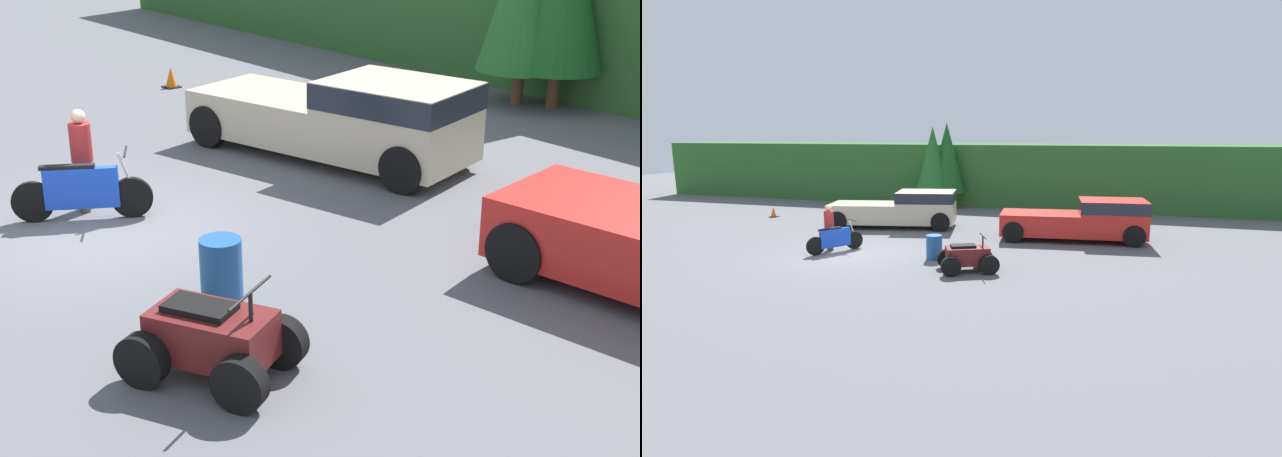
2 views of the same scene
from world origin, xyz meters
The scene contains 7 objects.
ground_plane centered at (0.00, 0.00, 0.00)m, with size 80.00×80.00×0.00m, color #5B5B60.
pickup_truck_second centered at (-0.19, 5.62, 0.95)m, with size 6.32×3.42×1.76m.
dirt_bike centered at (-0.62, 0.05, 0.49)m, with size 1.31×2.03×1.17m.
quad_atv centered at (4.97, -1.05, 0.47)m, with size 2.25×1.95×1.18m.
rider_person centered at (-1.00, 0.28, 0.97)m, with size 0.52×0.52×1.78m.
traffic_cone centered at (-8.22, 6.27, 0.25)m, with size 0.42×0.42×0.55m.
steel_barrel centered at (3.37, 0.15, 0.44)m, with size 0.58×0.58×0.88m.
Camera 1 is at (12.67, -5.83, 5.46)m, focal length 50.00 mm.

